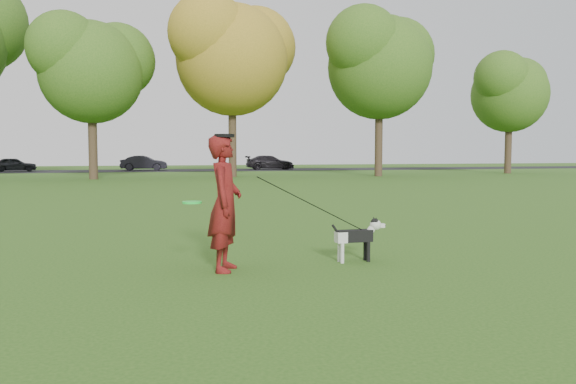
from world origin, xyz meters
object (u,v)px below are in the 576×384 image
object	(u,v)px
man	(225,203)
dog	(358,235)
car_left	(14,165)
car_right	(270,162)
car_mid	(144,163)

from	to	relation	value
man	dog	world-z (taller)	man
man	dog	distance (m)	1.89
car_left	car_right	world-z (taller)	car_right
car_mid	car_right	world-z (taller)	car_mid
man	dog	xyz separation A→B (m)	(1.82, 0.10, -0.48)
car_right	dog	bearing A→B (deg)	171.81
dog	car_left	xyz separation A→B (m)	(-11.61, 40.45, 0.20)
car_left	man	bearing A→B (deg)	-177.11
man	car_mid	distance (m)	40.55
car_mid	car_right	xyz separation A→B (m)	(10.63, 0.00, -0.00)
car_left	car_mid	distance (m)	9.72
car_left	car_mid	size ratio (longest dim) A/B	0.86
car_right	man	bearing A→B (deg)	169.40
car_left	dog	bearing A→B (deg)	-174.66
dog	car_left	bearing A→B (deg)	106.02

